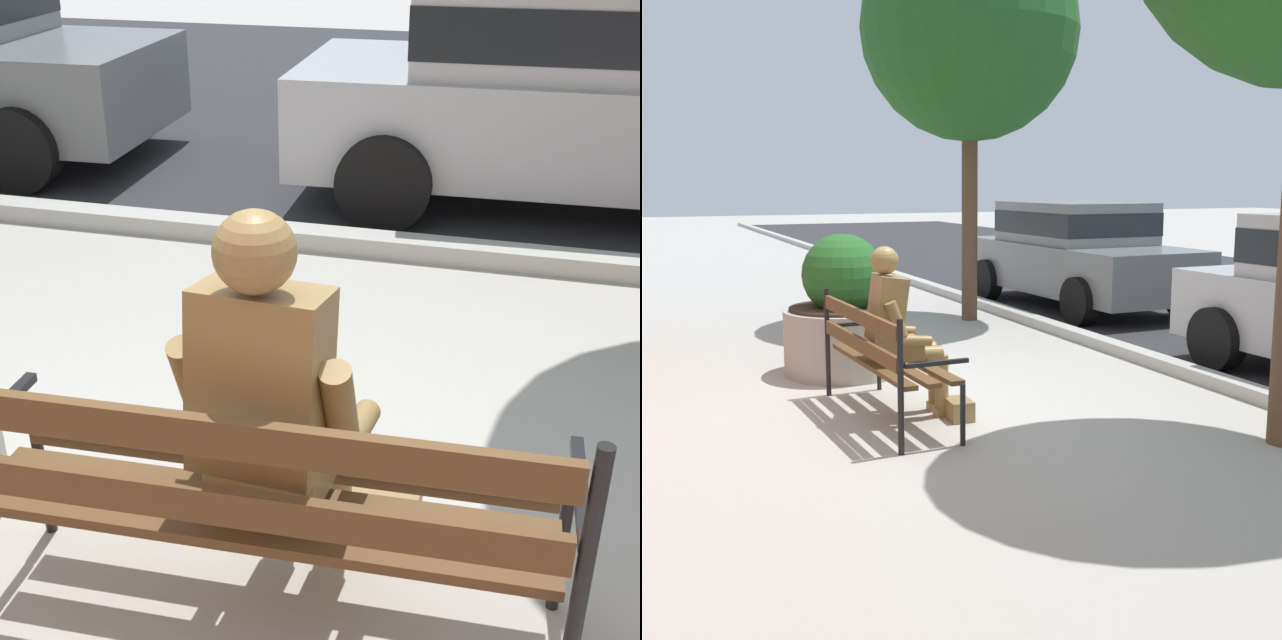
{
  "view_description": "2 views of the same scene",
  "coord_description": "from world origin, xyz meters",
  "views": [
    {
      "loc": [
        0.85,
        -2.1,
        2.09
      ],
      "look_at": [
        0.17,
        0.46,
        0.75
      ],
      "focal_mm": 48.62,
      "sensor_mm": 36.0,
      "label": 1
    },
    {
      "loc": [
        6.24,
        -2.1,
        1.87
      ],
      "look_at": [
        0.17,
        0.46,
        0.75
      ],
      "focal_mm": 46.13,
      "sensor_mm": 36.0,
      "label": 2
    }
  ],
  "objects": [
    {
      "name": "concrete_planter",
      "position": [
        -1.5,
        -0.08,
        0.56
      ],
      "size": [
        1.17,
        1.17,
        1.37
      ],
      "color": "#A8A399",
      "rests_on": "ground"
    },
    {
      "name": "ground_plane",
      "position": [
        0.0,
        0.0,
        0.0
      ],
      "size": [
        80.0,
        80.0,
        0.0
      ],
      "primitive_type": "plane",
      "color": "#ADA8A0"
    },
    {
      "name": "street_tree_near_bench",
      "position": [
        -3.9,
        2.3,
        3.78
      ],
      "size": [
        2.84,
        2.84,
        5.21
      ],
      "color": "brown",
      "rests_on": "ground"
    },
    {
      "name": "park_bench",
      "position": [
        0.18,
        -0.24,
        0.54
      ],
      "size": [
        1.82,
        0.61,
        0.95
      ],
      "color": "brown",
      "rests_on": "ground"
    },
    {
      "name": "parked_car_grey",
      "position": [
        -4.33,
        4.23,
        0.84
      ],
      "size": [
        4.15,
        2.03,
        1.56
      ],
      "color": "slate",
      "rests_on": "ground"
    },
    {
      "name": "curb_stone",
      "position": [
        0.0,
        2.9,
        0.06
      ],
      "size": [
        60.0,
        0.2,
        0.12
      ],
      "primitive_type": "cube",
      "color": "#B2AFA8",
      "rests_on": "ground"
    },
    {
      "name": "bronze_statue_seated",
      "position": [
        0.2,
        -0.03,
        0.67
      ],
      "size": [
        0.67,
        0.76,
        1.37
      ],
      "color": "olive",
      "rests_on": "ground"
    }
  ]
}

